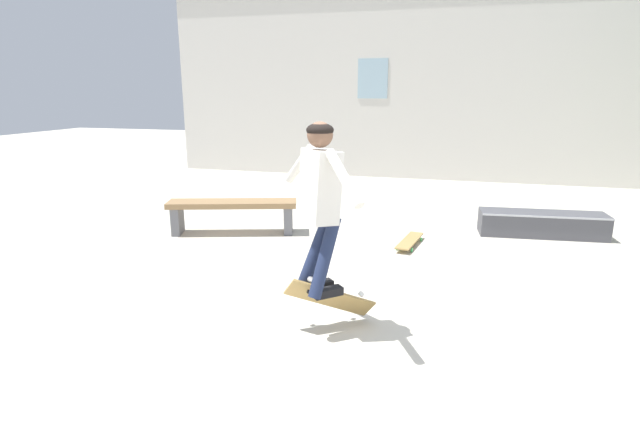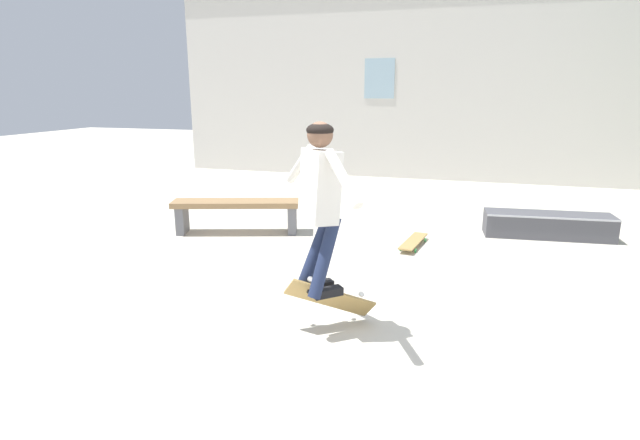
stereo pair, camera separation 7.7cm
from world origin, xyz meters
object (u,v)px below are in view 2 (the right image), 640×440
object	(u,v)px
skater	(320,194)
skateboard_resting	(413,241)
park_bench	(237,209)
skateboard_flipping	(331,298)
skate_ledge	(548,225)

from	to	relation	value
skater	skateboard_resting	xyz separation A→B (m)	(0.50, 2.73, -1.16)
skater	park_bench	bearing A→B (deg)	84.92
park_bench	skateboard_flipping	bearing A→B (deg)	-67.21
skateboard_resting	skateboard_flipping	bearing A→B (deg)	-0.81
skateboard_flipping	skateboard_resting	size ratio (longest dim) A/B	0.88
park_bench	skater	xyz separation A→B (m)	(2.08, -2.64, 0.87)
skate_ledge	park_bench	bearing A→B (deg)	-171.43
skater	skate_ledge	bearing A→B (deg)	15.04
park_bench	skateboard_resting	size ratio (longest dim) A/B	2.20
skateboard_flipping	skateboard_resting	bearing A→B (deg)	48.79
skater	skateboard_resting	size ratio (longest dim) A/B	1.69
skateboard_resting	skater	bearing A→B (deg)	-1.84
skate_ledge	skateboard_resting	distance (m)	2.06
park_bench	skater	distance (m)	3.47
skateboard_resting	park_bench	bearing A→B (deg)	-79.45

